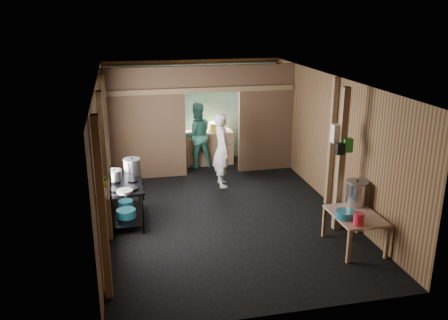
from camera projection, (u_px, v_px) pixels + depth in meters
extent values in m
cube|color=black|center=(222.00, 209.00, 9.49)|extent=(4.50, 7.00, 0.00)
cube|color=#4B4B4B|center=(222.00, 79.00, 8.70)|extent=(4.50, 7.00, 0.00)
cube|color=brown|center=(193.00, 110.00, 12.35)|extent=(4.50, 0.00, 2.60)
cube|color=brown|center=(282.00, 225.00, 5.84)|extent=(4.50, 0.00, 2.60)
cube|color=brown|center=(101.00, 155.00, 8.63)|extent=(0.00, 7.00, 2.60)
cube|color=brown|center=(330.00, 140.00, 9.56)|extent=(0.00, 7.00, 2.60)
cube|color=brown|center=(145.00, 124.00, 10.87)|extent=(1.85, 0.10, 2.60)
cube|color=brown|center=(266.00, 118.00, 11.46)|extent=(1.35, 0.10, 2.60)
cube|color=brown|center=(212.00, 79.00, 10.88)|extent=(1.30, 0.10, 0.60)
cube|color=#89C3BF|center=(194.00, 113.00, 12.31)|extent=(4.40, 0.06, 2.50)
cube|color=#906645|center=(209.00, 148.00, 12.17)|extent=(1.20, 0.50, 0.85)
cylinder|color=beige|center=(203.00, 88.00, 12.12)|extent=(0.20, 0.03, 0.20)
cube|color=#906645|center=(102.00, 211.00, 6.23)|extent=(0.10, 0.12, 2.60)
cube|color=#906645|center=(105.00, 168.00, 7.90)|extent=(0.10, 0.12, 2.60)
cube|color=#906645|center=(106.00, 138.00, 9.76)|extent=(0.10, 0.12, 2.60)
cube|color=#906645|center=(331.00, 143.00, 9.36)|extent=(0.10, 0.12, 2.60)
cube|color=#906645|center=(341.00, 161.00, 8.27)|extent=(0.12, 0.12, 2.60)
cube|color=#906645|center=(202.00, 90.00, 10.86)|extent=(4.40, 0.12, 0.12)
cylinder|color=gray|center=(103.00, 131.00, 8.90)|extent=(0.03, 0.34, 0.34)
cylinder|color=black|center=(103.00, 131.00, 9.31)|extent=(0.03, 0.30, 0.30)
cube|color=#906645|center=(105.00, 190.00, 6.67)|extent=(0.14, 0.80, 0.03)
cylinder|color=beige|center=(104.00, 192.00, 6.42)|extent=(0.07, 0.07, 0.10)
cylinder|color=#B6891F|center=(104.00, 186.00, 6.65)|extent=(0.08, 0.08, 0.10)
cylinder|color=#208023|center=(105.00, 181.00, 6.85)|extent=(0.06, 0.06, 0.10)
cube|color=beige|center=(338.00, 133.00, 8.19)|extent=(0.22, 0.15, 0.32)
cube|color=#208023|center=(347.00, 145.00, 8.14)|extent=(0.16, 0.12, 0.24)
cube|color=black|center=(340.00, 149.00, 8.10)|extent=(0.14, 0.10, 0.20)
cylinder|color=#B5B5B7|center=(114.00, 172.00, 9.09)|extent=(0.18, 0.18, 0.10)
cylinder|color=#1E697A|center=(126.00, 213.00, 8.75)|extent=(0.36, 0.36, 0.15)
cylinder|color=#1E697A|center=(126.00, 203.00, 9.24)|extent=(0.28, 0.28, 0.11)
cylinder|color=#1E697A|center=(345.00, 214.00, 7.68)|extent=(0.39, 0.39, 0.12)
cylinder|color=red|center=(359.00, 219.00, 7.42)|extent=(0.21, 0.21, 0.20)
cube|color=#B5B5B7|center=(369.00, 228.00, 7.31)|extent=(0.29, 0.15, 0.01)
cylinder|color=#B6891F|center=(217.00, 127.00, 12.04)|extent=(0.40, 0.40, 0.22)
imported|color=silver|center=(222.00, 150.00, 10.52)|extent=(0.41, 0.62, 1.68)
imported|color=#367867|center=(197.00, 135.00, 11.78)|extent=(0.87, 0.72, 1.65)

